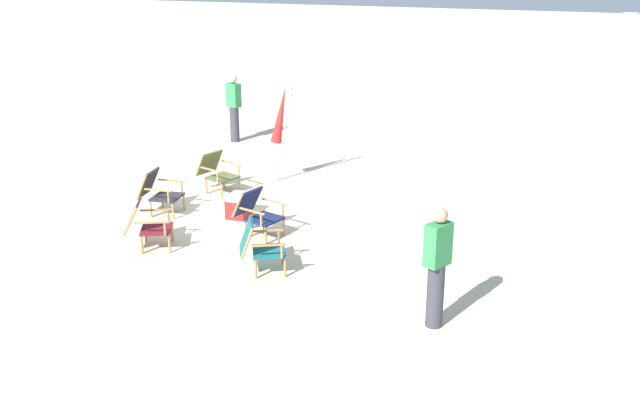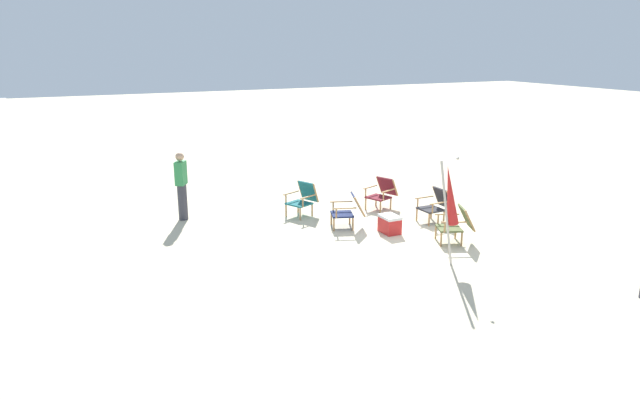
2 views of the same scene
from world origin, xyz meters
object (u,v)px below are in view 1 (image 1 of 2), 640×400
(beach_chair_back_right, at_px, (146,223))
(person_by_waterline, at_px, (437,266))
(beach_chair_far_center, at_px, (158,191))
(beach_chair_front_right, at_px, (257,211))
(umbrella_furled_red, at_px, (281,115))
(beach_chair_front_left, at_px, (259,245))
(cooler_box, at_px, (239,205))
(beach_chair_mid_center, at_px, (216,171))
(person_near_chairs, at_px, (234,108))

(beach_chair_back_right, height_order, person_by_waterline, person_by_waterline)
(beach_chair_far_center, bearing_deg, person_by_waterline, 63.31)
(beach_chair_front_right, distance_m, person_by_waterline, 4.01)
(umbrella_furled_red, bearing_deg, beach_chair_front_left, 14.90)
(beach_chair_front_right, xyz_separation_m, cooler_box, (-0.73, -0.63, -0.22))
(beach_chair_mid_center, xyz_separation_m, umbrella_furled_red, (-0.98, 1.01, 0.95))
(beach_chair_front_right, bearing_deg, person_by_waterline, 55.92)
(beach_chair_mid_center, relative_size, beach_chair_front_right, 1.01)
(beach_chair_far_center, xyz_separation_m, umbrella_furled_red, (-2.39, 1.51, 0.94))
(beach_chair_far_center, relative_size, beach_chair_back_right, 0.89)
(beach_chair_back_right, relative_size, cooler_box, 1.84)
(beach_chair_front_left, height_order, beach_chair_front_right, beach_chair_front_left)
(beach_chair_mid_center, bearing_deg, beach_chair_front_right, 39.91)
(beach_chair_back_right, bearing_deg, beach_chair_far_center, -159.04)
(umbrella_furled_red, bearing_deg, beach_chair_far_center, -32.32)
(beach_chair_far_center, bearing_deg, cooler_box, 100.26)
(person_by_waterline, bearing_deg, cooler_box, -126.97)
(beach_chair_far_center, xyz_separation_m, beach_chair_front_right, (0.47, 2.07, -0.00))
(umbrella_furled_red, bearing_deg, beach_chair_back_right, -13.62)
(beach_chair_mid_center, xyz_separation_m, person_near_chairs, (-3.57, -1.11, 0.41))
(person_near_chairs, bearing_deg, beach_chair_mid_center, 17.32)
(beach_chair_back_right, relative_size, person_near_chairs, 0.55)
(beach_chair_back_right, bearing_deg, beach_chair_front_left, 80.97)
(beach_chair_front_left, xyz_separation_m, person_by_waterline, (0.89, 2.75, 0.41))
(umbrella_furled_red, xyz_separation_m, cooler_box, (2.13, -0.07, -1.17))
(beach_chair_back_right, relative_size, beach_chair_front_right, 1.01)
(umbrella_furled_red, bearing_deg, person_near_chairs, -140.69)
(beach_chair_front_right, bearing_deg, umbrella_furled_red, -168.84)
(beach_chair_front_left, distance_m, person_near_chairs, 7.53)
(cooler_box, bearing_deg, beach_chair_front_right, 41.03)
(beach_chair_front_left, relative_size, beach_chair_back_right, 0.95)
(beach_chair_back_right, distance_m, cooler_box, 1.97)
(person_near_chairs, bearing_deg, person_by_waterline, 37.94)
(beach_chair_far_center, xyz_separation_m, cooler_box, (-0.26, 1.44, -0.23))
(umbrella_furled_red, bearing_deg, beach_chair_front_right, 11.16)
(person_by_waterline, xyz_separation_m, cooler_box, (-2.96, -3.94, -0.64))
(umbrella_furled_red, xyz_separation_m, person_near_chairs, (-2.59, -2.12, -0.53))
(beach_chair_mid_center, height_order, umbrella_furled_red, umbrella_furled_red)
(beach_chair_front_right, xyz_separation_m, person_by_waterline, (2.24, 3.30, 0.41))
(beach_chair_front_right, distance_m, cooler_box, 0.99)
(beach_chair_far_center, distance_m, beach_chair_back_right, 1.60)
(person_by_waterline, bearing_deg, beach_chair_far_center, -116.69)
(beach_chair_back_right, height_order, cooler_box, beach_chair_back_right)
(person_by_waterline, height_order, cooler_box, person_by_waterline)
(person_by_waterline, bearing_deg, beach_chair_back_right, -104.17)
(beach_chair_front_right, bearing_deg, beach_chair_far_center, -102.72)
(beach_chair_mid_center, xyz_separation_m, person_by_waterline, (4.11, 4.87, 0.41))
(umbrella_furled_red, height_order, person_near_chairs, umbrella_furled_red)
(beach_chair_mid_center, bearing_deg, cooler_box, 39.18)
(beach_chair_front_left, height_order, umbrella_furled_red, umbrella_furled_red)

